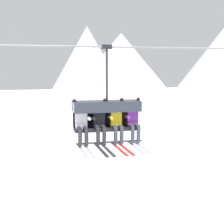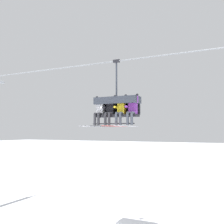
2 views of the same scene
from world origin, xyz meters
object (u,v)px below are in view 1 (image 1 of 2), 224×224
skier_black (100,122)px  skier_yellow (117,121)px  skier_white (82,122)px  chairlift_chair (106,111)px  skier_purple (133,120)px

skier_black → skier_yellow: bearing=0.0°
skier_white → chairlift_chair: bearing=15.8°
chairlift_chair → skier_black: bearing=-139.2°
skier_yellow → skier_purple: 0.50m
skier_white → skier_purple: 1.52m
skier_yellow → skier_purple: same height
chairlift_chair → skier_black: (-0.25, -0.21, -0.28)m
skier_white → skier_yellow: size_ratio=1.00×
skier_yellow → skier_purple: size_ratio=1.00×
chairlift_chair → skier_yellow: (0.25, -0.21, -0.28)m
chairlift_chair → skier_purple: bearing=-15.8°
skier_purple → chairlift_chair: bearing=164.2°
skier_white → skier_black: (0.51, 0.00, 0.00)m
skier_white → skier_purple: size_ratio=1.00×
skier_white → skier_black: size_ratio=1.00×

